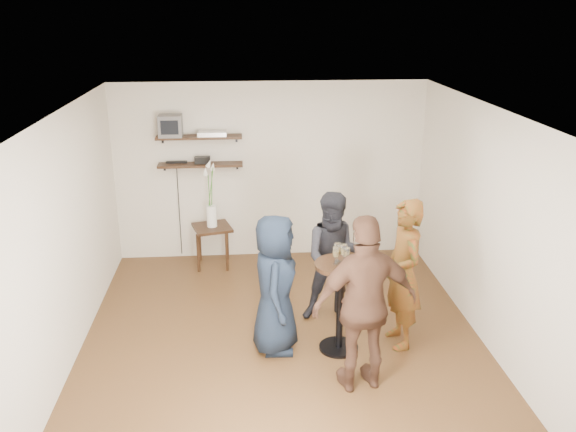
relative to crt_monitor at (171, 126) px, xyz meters
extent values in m
cube|color=#412815|center=(1.39, -2.38, -2.04)|extent=(4.50, 5.00, 0.04)
cube|color=white|center=(1.39, -2.38, 0.60)|extent=(4.50, 5.00, 0.04)
cube|color=silver|center=(1.39, 0.15, -0.72)|extent=(4.50, 0.04, 2.60)
cube|color=silver|center=(1.39, -4.89, -0.72)|extent=(4.50, 0.04, 2.60)
cube|color=silver|center=(-0.88, -2.38, -0.72)|extent=(0.04, 5.00, 2.60)
cube|color=silver|center=(3.66, -2.38, -0.72)|extent=(0.04, 5.00, 2.60)
cube|color=black|center=(0.39, 0.00, -0.17)|extent=(1.20, 0.25, 0.04)
cube|color=black|center=(0.39, 0.00, -0.57)|extent=(1.20, 0.25, 0.04)
cube|color=#59595B|center=(0.00, 0.00, 0.00)|extent=(0.32, 0.30, 0.30)
cube|color=silver|center=(0.57, 0.00, -0.12)|extent=(0.40, 0.24, 0.06)
cube|color=black|center=(0.42, 0.00, -0.50)|extent=(0.22, 0.10, 0.10)
cube|color=black|center=(0.05, 0.05, -0.54)|extent=(0.30, 0.05, 0.03)
cube|color=black|center=(0.53, -0.26, -1.43)|extent=(0.62, 0.62, 0.04)
cylinder|color=black|center=(0.32, -0.46, -1.73)|extent=(0.04, 0.04, 0.57)
cylinder|color=black|center=(0.73, -0.46, -1.73)|extent=(0.04, 0.04, 0.57)
cylinder|color=black|center=(0.32, -0.05, -1.73)|extent=(0.04, 0.04, 0.57)
cylinder|color=black|center=(0.73, -0.05, -1.73)|extent=(0.04, 0.04, 0.57)
cylinder|color=white|center=(0.53, -0.26, -1.26)|extent=(0.14, 0.14, 0.31)
cylinder|color=#347722|center=(0.51, -0.26, -0.94)|extent=(0.01, 0.07, 0.57)
cone|color=white|center=(0.47, -0.26, -0.60)|extent=(0.07, 0.09, 0.12)
cylinder|color=#347722|center=(0.54, -0.25, -0.91)|extent=(0.04, 0.06, 0.63)
cone|color=white|center=(0.57, -0.23, -0.53)|extent=(0.11, 0.13, 0.13)
cylinder|color=#347722|center=(0.53, -0.27, -0.88)|extent=(0.10, 0.09, 0.68)
cone|color=white|center=(0.53, -0.30, -0.47)|extent=(0.13, 0.13, 0.13)
cylinder|color=black|center=(1.99, -2.66, -1.01)|extent=(0.56, 0.56, 0.04)
cylinder|color=black|center=(1.99, -2.66, -1.51)|extent=(0.08, 0.08, 0.95)
cylinder|color=black|center=(1.99, -2.66, -2.00)|extent=(0.43, 0.43, 0.03)
cylinder|color=silver|center=(1.92, -2.68, -0.99)|extent=(0.06, 0.06, 0.00)
cylinder|color=silver|center=(1.92, -2.68, -0.94)|extent=(0.01, 0.01, 0.09)
cylinder|color=silver|center=(1.92, -2.68, -0.85)|extent=(0.07, 0.07, 0.11)
cylinder|color=#ECC361|center=(1.92, -2.68, -0.87)|extent=(0.06, 0.06, 0.06)
cylinder|color=silver|center=(2.04, -2.69, -0.99)|extent=(0.05, 0.05, 0.00)
cylinder|color=silver|center=(2.04, -2.69, -0.94)|extent=(0.01, 0.01, 0.08)
cylinder|color=silver|center=(2.04, -2.69, -0.85)|extent=(0.06, 0.06, 0.10)
cylinder|color=#ECC361|center=(2.04, -2.69, -0.87)|extent=(0.06, 0.06, 0.05)
cylinder|color=silver|center=(1.95, -2.61, -0.99)|extent=(0.06, 0.06, 0.00)
cylinder|color=silver|center=(1.95, -2.61, -0.94)|extent=(0.01, 0.01, 0.09)
cylinder|color=silver|center=(1.95, -2.61, -0.84)|extent=(0.07, 0.07, 0.11)
cylinder|color=#ECC361|center=(1.95, -2.61, -0.86)|extent=(0.06, 0.06, 0.06)
cylinder|color=silver|center=(2.01, -2.65, -0.99)|extent=(0.06, 0.06, 0.00)
cylinder|color=silver|center=(2.01, -2.65, -0.94)|extent=(0.01, 0.01, 0.09)
cylinder|color=silver|center=(2.01, -2.65, -0.84)|extent=(0.07, 0.07, 0.11)
cylinder|color=#ECC361|center=(2.01, -2.65, -0.86)|extent=(0.06, 0.06, 0.06)
imported|color=red|center=(2.68, -2.59, -1.17)|extent=(0.47, 0.66, 1.69)
imported|color=black|center=(2.04, -1.96, -1.22)|extent=(0.81, 0.66, 1.59)
imported|color=black|center=(1.29, -2.59, -1.24)|extent=(0.57, 0.81, 1.56)
imported|color=#492D1F|center=(2.11, -3.35, -1.12)|extent=(1.11, 0.62, 1.79)
camera|label=1|loc=(0.96, -8.49, 1.59)|focal=38.00mm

